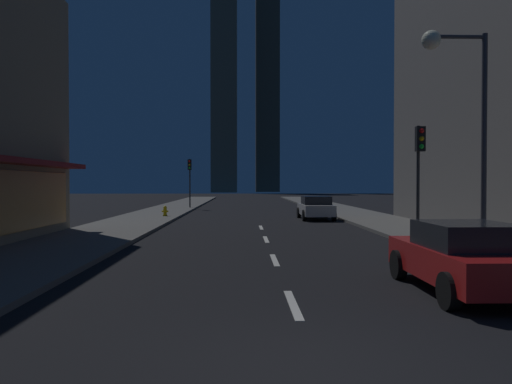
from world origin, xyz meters
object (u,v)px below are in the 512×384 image
Objects in this scene: car_parked_far at (316,208)px; traffic_light_near_right at (419,157)px; street_lamp_right at (457,87)px; traffic_light_far_left at (190,172)px; car_parked_near at (464,257)px; fire_hydrant_far_left at (165,211)px.

traffic_light_near_right is (1.90, -12.48, 2.45)m from car_parked_far.
car_parked_far is 0.64× the size of street_lamp_right.
traffic_light_far_left is (-9.10, 12.18, 2.45)m from car_parked_far.
traffic_light_far_left is 30.09m from street_lamp_right.
car_parked_near and car_parked_far have the same top height.
traffic_light_near_right is at bearing 76.15° from car_parked_near.
car_parked_far reaches higher than fire_hydrant_far_left.
car_parked_near is at bearing -112.15° from street_lamp_right.
car_parked_near is 33.71m from traffic_light_far_left.
car_parked_far is 15.40m from traffic_light_far_left.
traffic_light_far_left is (-9.10, 32.36, 2.45)m from car_parked_near.
traffic_light_near_right is 1.00× the size of traffic_light_far_left.
car_parked_far is 1.01× the size of traffic_light_far_left.
street_lamp_right is (11.28, -17.10, 4.61)m from fire_hydrant_far_left.
car_parked_far is 1.01× the size of traffic_light_near_right.
traffic_light_near_right and traffic_light_far_left have the same top height.
traffic_light_near_right is at bearing -50.37° from fire_hydrant_far_left.
fire_hydrant_far_left is 0.16× the size of traffic_light_near_right.
car_parked_near is 6.40m from street_lamp_right.
car_parked_near is 20.18m from car_parked_far.
car_parked_near is 0.64× the size of street_lamp_right.
fire_hydrant_far_left is at bearing 113.87° from car_parked_near.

